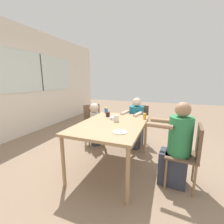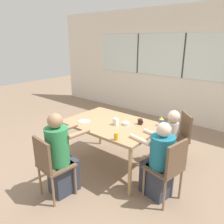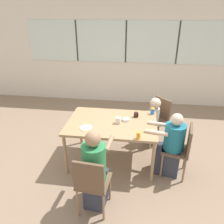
{
  "view_description": "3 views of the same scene",
  "coord_description": "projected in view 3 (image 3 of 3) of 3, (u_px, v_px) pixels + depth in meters",
  "views": [
    {
      "loc": [
        -2.16,
        -0.82,
        1.44
      ],
      "look_at": [
        0.0,
        0.0,
        0.95
      ],
      "focal_mm": 24.0,
      "sensor_mm": 36.0,
      "label": 1
    },
    {
      "loc": [
        2.07,
        -2.51,
        2.05
      ],
      "look_at": [
        0.0,
        0.0,
        0.95
      ],
      "focal_mm": 35.0,
      "sensor_mm": 36.0,
      "label": 2
    },
    {
      "loc": [
        0.42,
        -3.12,
        2.48
      ],
      "look_at": [
        0.0,
        0.0,
        0.95
      ],
      "focal_mm": 35.0,
      "sensor_mm": 36.0,
      "label": 3
    }
  ],
  "objects": [
    {
      "name": "sippy_cup",
      "position": [
        153.0,
        110.0,
        3.81
      ],
      "size": [
        0.07,
        0.07,
        0.14
      ],
      "color": "blue",
      "rests_on": "dining_table"
    },
    {
      "name": "coffee_mug",
      "position": [
        136.0,
        115.0,
        3.72
      ],
      "size": [
        0.08,
        0.07,
        0.08
      ],
      "color": "black",
      "rests_on": "dining_table"
    },
    {
      "name": "milk_carton_small",
      "position": [
        118.0,
        120.0,
        3.52
      ],
      "size": [
        0.07,
        0.07,
        0.11
      ],
      "color": "silver",
      "rests_on": "dining_table"
    },
    {
      "name": "dining_table",
      "position": [
        112.0,
        125.0,
        3.61
      ],
      "size": [
        1.46,
        1.0,
        0.77
      ],
      "color": "tan",
      "rests_on": "ground_plane"
    },
    {
      "name": "ground_plane",
      "position": [
        112.0,
        159.0,
        3.92
      ],
      "size": [
        16.0,
        16.0,
        0.0
      ],
      "primitive_type": "plane",
      "color": "#8C725B"
    },
    {
      "name": "chair_for_toddler",
      "position": [
        159.0,
        116.0,
        4.29
      ],
      "size": [
        0.57,
        0.57,
        0.89
      ],
      "rotation": [
        0.0,
        0.0,
        -3.95
      ],
      "color": "brown",
      "rests_on": "ground_plane"
    },
    {
      "name": "chair_for_woman_green_shirt",
      "position": [
        182.0,
        147.0,
        3.35
      ],
      "size": [
        0.47,
        0.47,
        0.89
      ],
      "rotation": [
        0.0,
        0.0,
        1.38
      ],
      "color": "brown",
      "rests_on": "ground_plane"
    },
    {
      "name": "person_toddler",
      "position": [
        153.0,
        121.0,
        4.23
      ],
      "size": [
        0.38,
        0.37,
        0.95
      ],
      "rotation": [
        0.0,
        0.0,
        -3.95
      ],
      "color": "#333847",
      "rests_on": "ground_plane"
    },
    {
      "name": "juice_glass",
      "position": [
        138.0,
        135.0,
        3.11
      ],
      "size": [
        0.06,
        0.06,
        0.1
      ],
      "color": "gold",
      "rests_on": "dining_table"
    },
    {
      "name": "bowl_white_shallow",
      "position": [
        126.0,
        120.0,
        3.61
      ],
      "size": [
        0.12,
        0.12,
        0.04
      ],
      "color": "silver",
      "rests_on": "dining_table"
    },
    {
      "name": "chair_for_man_blue_shirt",
      "position": [
        91.0,
        182.0,
        2.68
      ],
      "size": [
        0.43,
        0.43,
        0.89
      ],
      "rotation": [
        0.0,
        0.0,
        -0.09
      ],
      "color": "brown",
      "rests_on": "ground_plane"
    },
    {
      "name": "person_man_blue_shirt",
      "position": [
        95.0,
        173.0,
        2.83
      ],
      "size": [
        0.36,
        0.59,
        1.17
      ],
      "rotation": [
        0.0,
        0.0,
        -0.09
      ],
      "color": "#333847",
      "rests_on": "ground_plane"
    },
    {
      "name": "wall_back_with_windows",
      "position": [
        126.0,
        51.0,
        5.73
      ],
      "size": [
        8.4,
        0.08,
        2.8
      ],
      "color": "silver",
      "rests_on": "ground_plane"
    },
    {
      "name": "person_woman_green_shirt",
      "position": [
        170.0,
        147.0,
        3.43
      ],
      "size": [
        0.62,
        0.41,
        1.08
      ],
      "rotation": [
        0.0,
        0.0,
        1.38
      ],
      "color": "#333847",
      "rests_on": "ground_plane"
    },
    {
      "name": "plate_tortillas",
      "position": [
        86.0,
        128.0,
        3.4
      ],
      "size": [
        0.2,
        0.2,
        0.01
      ],
      "color": "beige",
      "rests_on": "dining_table"
    }
  ]
}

